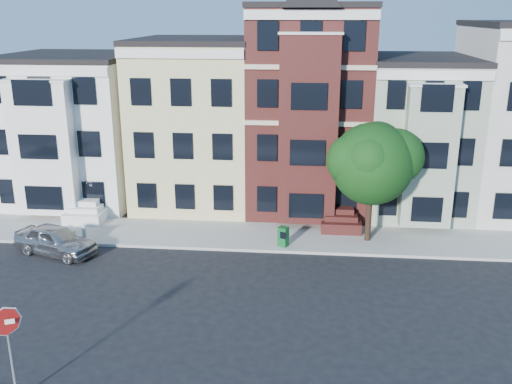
# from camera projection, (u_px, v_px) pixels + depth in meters

# --- Properties ---
(ground) EXTENTS (120.00, 120.00, 0.00)m
(ground) POSITION_uv_depth(u_px,v_px,m) (303.00, 313.00, 23.31)
(ground) COLOR black
(far_sidewalk) EXTENTS (60.00, 4.00, 0.15)m
(far_sidewalk) POSITION_uv_depth(u_px,v_px,m) (305.00, 238.00, 30.88)
(far_sidewalk) COLOR #9E9B93
(far_sidewalk) RESTS_ON ground
(house_white) EXTENTS (8.00, 9.00, 9.00)m
(house_white) POSITION_uv_depth(u_px,v_px,m) (77.00, 129.00, 37.07)
(house_white) COLOR white
(house_white) RESTS_ON ground
(house_yellow) EXTENTS (7.00, 9.00, 10.00)m
(house_yellow) POSITION_uv_depth(u_px,v_px,m) (198.00, 124.00, 36.20)
(house_yellow) COLOR beige
(house_yellow) RESTS_ON ground
(house_brown) EXTENTS (7.00, 9.00, 12.00)m
(house_brown) POSITION_uv_depth(u_px,v_px,m) (309.00, 110.00, 35.27)
(house_brown) COLOR #3E1613
(house_brown) RESTS_ON ground
(house_green) EXTENTS (6.00, 9.00, 9.00)m
(house_green) POSITION_uv_depth(u_px,v_px,m) (414.00, 136.00, 35.14)
(house_green) COLOR #94A38B
(house_green) RESTS_ON ground
(street_tree) EXTENTS (8.41, 8.41, 7.82)m
(street_tree) POSITION_uv_depth(u_px,v_px,m) (372.00, 169.00, 29.28)
(street_tree) COLOR #154912
(street_tree) RESTS_ON far_sidewalk
(parked_car) EXTENTS (4.75, 3.12, 1.50)m
(parked_car) POSITION_uv_depth(u_px,v_px,m) (55.00, 240.00, 28.85)
(parked_car) COLOR #94959A
(parked_car) RESTS_ON ground
(newspaper_box) EXTENTS (0.61, 0.58, 1.05)m
(newspaper_box) POSITION_uv_depth(u_px,v_px,m) (283.00, 237.00, 29.50)
(newspaper_box) COLOR #115824
(newspaper_box) RESTS_ON far_sidewalk
(fire_hydrant) EXTENTS (0.34, 0.34, 0.75)m
(fire_hydrant) POSITION_uv_depth(u_px,v_px,m) (84.00, 235.00, 30.18)
(fire_hydrant) COLOR beige
(fire_hydrant) RESTS_ON far_sidewalk
(stop_sign) EXTENTS (0.95, 0.50, 3.54)m
(stop_sign) POSITION_uv_depth(u_px,v_px,m) (10.00, 347.00, 17.56)
(stop_sign) COLOR #A91311
(stop_sign) RESTS_ON near_sidewalk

